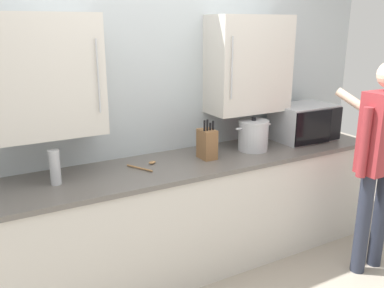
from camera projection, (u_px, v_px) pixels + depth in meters
The scene contains 8 objects.
back_wall_tiled at pixel (152, 100), 3.22m from camera, with size 4.29×0.44×2.52m.
counter_unit at pixel (172, 219), 3.20m from camera, with size 3.64×0.66×0.91m.
microwave_oven at pixel (302, 123), 3.68m from camera, with size 0.53×0.41×0.32m.
thermos_flask at pixel (55, 167), 2.66m from camera, with size 0.07×0.07×0.23m.
wooden_spoon at pixel (146, 165), 3.03m from camera, with size 0.23×0.21×0.02m.
stock_pot at pixel (253, 135), 3.39m from camera, with size 0.35×0.25×0.28m.
knife_block at pixel (207, 144), 3.18m from camera, with size 0.11×0.15×0.32m.
person_figure at pixel (380, 151), 3.09m from camera, with size 0.44×0.58×1.67m.
Camera 1 is at (-1.28, -1.88, 1.92)m, focal length 38.35 mm.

